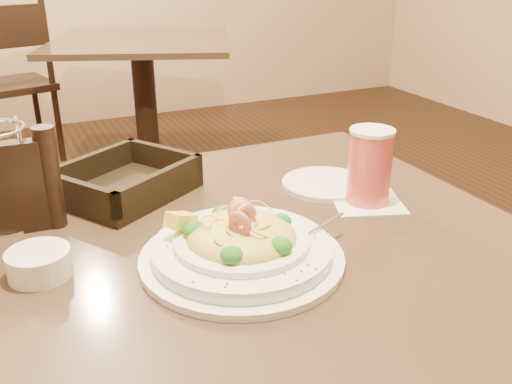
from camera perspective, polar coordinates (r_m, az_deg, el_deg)
name	(u,v)px	position (r m, az deg, el deg)	size (l,w,h in m)	color
main_table	(261,358)	(1.07, 0.47, -16.29)	(0.90, 0.90, 0.75)	black
background_table	(144,84)	(3.17, -11.14, 10.53)	(1.16, 1.16, 0.75)	black
dining_chair_far	(13,79)	(3.61, -23.17, 10.35)	(0.51, 0.51, 0.93)	black
pasta_bowl	(241,245)	(0.86, -1.49, -5.31)	(0.34, 0.31, 0.10)	white
drink_glass	(370,167)	(1.07, 11.28, 2.46)	(0.16, 0.16, 0.14)	white
bread_basket	(126,184)	(1.13, -12.91, 0.81)	(0.30, 0.29, 0.07)	black
napkin_caddy	(0,184)	(1.05, -24.23, 0.72)	(0.11, 0.11, 0.18)	silver
side_plate	(325,184)	(1.15, 6.89, 0.83)	(0.17, 0.17, 0.01)	white
butter_ramekin	(39,263)	(0.89, -20.87, -6.67)	(0.09, 0.09, 0.04)	white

